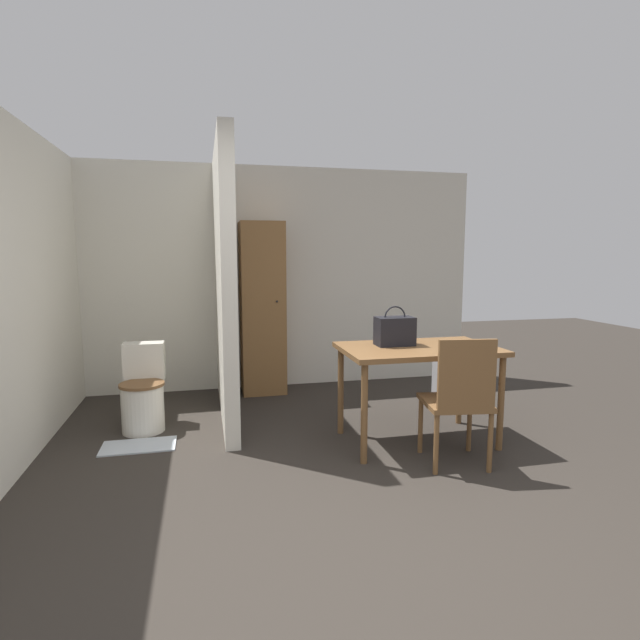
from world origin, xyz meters
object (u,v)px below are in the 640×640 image
Objects in this scene: toilet at (143,394)px; handbag at (395,331)px; space_heater at (448,380)px; dining_table at (418,357)px; wooden_cabinet at (262,308)px; wooden_chair at (459,397)px.

toilet is 2.25m from handbag.
toilet is 3.00m from space_heater.
wooden_cabinet is (-1.05, 1.78, 0.23)m from dining_table.
wooden_cabinet is (-1.13, 2.31, 0.42)m from wooden_chair.
dining_table is 2.78× the size of space_heater.
handbag is 1.46m from space_heater.
wooden_cabinet reaches higher than wooden_chair.
space_heater is (3.00, 0.15, -0.09)m from toilet.
dining_table reaches higher than toilet.
space_heater is (0.71, 1.50, -0.30)m from wooden_chair.
wooden_cabinet reaches higher than toilet.
toilet is at bearing 160.64° from handbag.
wooden_chair is 2.16× the size of space_heater.
wooden_cabinet reaches higher than dining_table.
handbag is 0.73× the size of space_heater.
wooden_cabinet is (-0.88, 1.68, 0.03)m from handbag.
dining_table is 1.29× the size of wooden_chair.
space_heater is at bearing 2.92° from toilet.
dining_table reaches higher than space_heater.
handbag is at bearing -137.56° from space_heater.
wooden_chair is 0.51× the size of wooden_cabinet.
space_heater is (1.83, -0.81, -0.71)m from wooden_cabinet.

